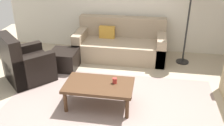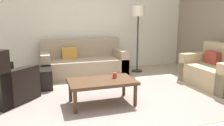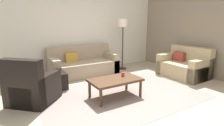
{
  "view_description": "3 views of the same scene",
  "coord_description": "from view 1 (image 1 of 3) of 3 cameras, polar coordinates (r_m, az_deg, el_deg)",
  "views": [
    {
      "loc": [
        0.59,
        -3.3,
        2.46
      ],
      "look_at": [
        -0.04,
        0.43,
        0.6
      ],
      "focal_mm": 39.82,
      "sensor_mm": 36.0,
      "label": 1
    },
    {
      "loc": [
        -1.13,
        -3.39,
        1.43
      ],
      "look_at": [
        0.03,
        0.15,
        0.66
      ],
      "focal_mm": 35.78,
      "sensor_mm": 36.0,
      "label": 2
    },
    {
      "loc": [
        -2.13,
        -3.02,
        1.59
      ],
      "look_at": [
        -0.24,
        0.08,
        0.76
      ],
      "focal_mm": 28.37,
      "sensor_mm": 36.0,
      "label": 3
    }
  ],
  "objects": [
    {
      "name": "ground_plane",
      "position": [
        4.16,
        -0.48,
        -10.12
      ],
      "size": [
        8.0,
        8.0,
        0.0
      ],
      "primitive_type": "plane",
      "color": "tan"
    },
    {
      "name": "area_rug",
      "position": [
        4.16,
        -0.48,
        -10.07
      ],
      "size": [
        3.51,
        2.28,
        0.01
      ],
      "primitive_type": "cube",
      "color": "gray",
      "rests_on": "ground_plane"
    },
    {
      "name": "couch_main",
      "position": [
        5.84,
        2.02,
        4.37
      ],
      "size": [
        2.04,
        0.95,
        0.88
      ],
      "color": "gray",
      "rests_on": "ground_plane"
    },
    {
      "name": "armchair_leather",
      "position": [
        5.07,
        -19.35,
        -0.57
      ],
      "size": [
        1.13,
        1.13,
        0.95
      ],
      "color": "black",
      "rests_on": "ground_plane"
    },
    {
      "name": "ottoman",
      "position": [
        5.38,
        -10.93,
        0.77
      ],
      "size": [
        0.56,
        0.56,
        0.4
      ],
      "primitive_type": "cube",
      "color": "black",
      "rests_on": "ground_plane"
    },
    {
      "name": "coffee_table",
      "position": [
        4.02,
        -3.02,
        -5.43
      ],
      "size": [
        1.1,
        0.64,
        0.41
      ],
      "color": "#472D1C",
      "rests_on": "ground_plane"
    },
    {
      "name": "cup",
      "position": [
        3.99,
        0.63,
        -4.06
      ],
      "size": [
        0.07,
        0.07,
        0.09
      ],
      "primitive_type": "cylinder",
      "color": "#B2332D",
      "rests_on": "coffee_table"
    }
  ]
}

